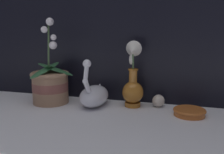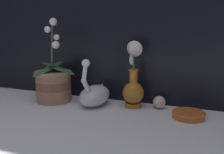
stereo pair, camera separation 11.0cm
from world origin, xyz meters
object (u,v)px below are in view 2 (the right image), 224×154
Objects in this scene: blue_vase at (133,83)px; amber_dish at (189,114)px; orchid_potted_plant at (54,82)px; swan_figurine at (95,94)px; glass_sphere at (159,102)px.

amber_dish is (0.24, -0.05, -0.09)m from blue_vase.
swan_figurine is (0.21, 0.01, -0.04)m from orchid_potted_plant.
blue_vase is at bearing 6.38° from orchid_potted_plant.
glass_sphere is (0.27, 0.06, -0.02)m from swan_figurine.
blue_vase reaches higher than glass_sphere.
orchid_potted_plant reaches higher than swan_figurine.
glass_sphere is at bearing 12.07° from swan_figurine.
swan_figurine is at bearing 177.16° from amber_dish.
amber_dish is at bearing -12.39° from blue_vase.
orchid_potted_plant is at bearing -171.99° from glass_sphere.
blue_vase reaches higher than amber_dish.
amber_dish is at bearing -2.84° from swan_figurine.
glass_sphere is 0.43× the size of amber_dish.
blue_vase is 0.14m from glass_sphere.
orchid_potted_plant is 0.37m from blue_vase.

